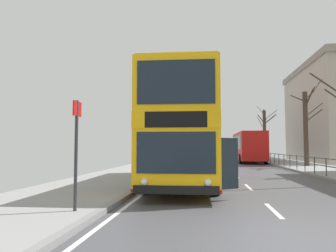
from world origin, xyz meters
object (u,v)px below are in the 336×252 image
at_px(bus_stop_sign_near, 76,142).
at_px(bare_tree_far_01, 306,126).
at_px(double_decker_bus_main, 184,132).
at_px(background_bus_far_lane, 248,146).
at_px(bare_tree_far_02, 265,133).

height_order(bus_stop_sign_near, bare_tree_far_01, bare_tree_far_01).
height_order(double_decker_bus_main, background_bus_far_lane, double_decker_bus_main).
distance_m(bus_stop_sign_near, bare_tree_far_01, 22.38).
relative_size(background_bus_far_lane, bus_stop_sign_near, 3.95).
relative_size(bare_tree_far_01, bare_tree_far_02, 1.00).
distance_m(double_decker_bus_main, bus_stop_sign_near, 7.10).
height_order(background_bus_far_lane, bus_stop_sign_near, background_bus_far_lane).
bearing_deg(double_decker_bus_main, background_bus_far_lane, 75.09).
distance_m(double_decker_bus_main, bare_tree_far_02, 27.78).
bearing_deg(bare_tree_far_02, double_decker_bus_main, -107.51).
height_order(background_bus_far_lane, bare_tree_far_02, bare_tree_far_02).
height_order(background_bus_far_lane, bare_tree_far_01, bare_tree_far_01).
bearing_deg(bare_tree_far_02, background_bus_far_lane, -117.01).
xyz_separation_m(double_decker_bus_main, bare_tree_far_01, (9.09, 12.55, 1.02)).
xyz_separation_m(bus_stop_sign_near, bare_tree_far_02, (10.48, 33.22, 1.61)).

